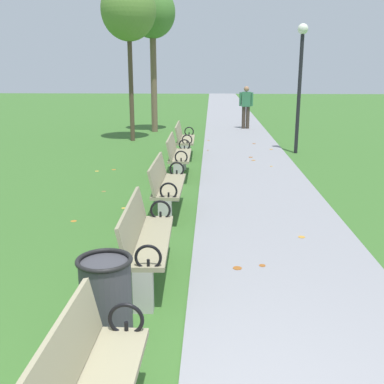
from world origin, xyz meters
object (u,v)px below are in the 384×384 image
(tree_1, at_px, (128,11))
(tree_2, at_px, (152,15))
(park_bench_2, at_px, (145,239))
(park_bench_3, at_px, (166,185))
(pedestrian_walking, at_px, (246,105))
(park_bench_5, at_px, (184,139))
(lamp_post, at_px, (301,69))
(trash_bin, at_px, (106,303))
(park_bench_4, at_px, (178,155))

(tree_1, distance_m, tree_2, 2.28)
(park_bench_2, bearing_deg, tree_1, 100.34)
(park_bench_3, height_order, pedestrian_walking, pedestrian_walking)
(park_bench_2, xyz_separation_m, park_bench_5, (-0.00, 7.43, 0.00))
(park_bench_2, relative_size, lamp_post, 0.46)
(park_bench_2, distance_m, lamp_post, 8.93)
(pedestrian_walking, bearing_deg, park_bench_3, -100.77)
(tree_2, distance_m, trash_bin, 14.35)
(park_bench_4, distance_m, tree_2, 8.29)
(park_bench_2, relative_size, pedestrian_walking, 1.00)
(park_bench_4, xyz_separation_m, pedestrian_walking, (2.07, 8.21, 0.44))
(park_bench_4, height_order, trash_bin, park_bench_4)
(park_bench_5, relative_size, tree_2, 0.31)
(park_bench_5, distance_m, lamp_post, 3.70)
(lamp_post, bearing_deg, park_bench_4, -135.94)
(lamp_post, bearing_deg, park_bench_5, -166.76)
(park_bench_3, bearing_deg, park_bench_2, -90.00)
(trash_bin, distance_m, lamp_post, 10.25)
(tree_1, xyz_separation_m, lamp_post, (5.00, -2.05, -1.73))
(park_bench_3, bearing_deg, trash_bin, -92.20)
(tree_2, height_order, pedestrian_walking, tree_2)
(tree_1, bearing_deg, park_bench_3, -76.48)
(tree_1, bearing_deg, tree_2, 78.28)
(tree_2, bearing_deg, park_bench_3, -82.02)
(pedestrian_walking, relative_size, lamp_post, 0.47)
(park_bench_2, xyz_separation_m, tree_2, (-1.40, 12.45, 3.65))
(park_bench_4, height_order, lamp_post, lamp_post)
(park_bench_5, height_order, pedestrian_walking, pedestrian_walking)
(park_bench_2, xyz_separation_m, lamp_post, (3.13, 8.16, 1.82))
(trash_bin, bearing_deg, park_bench_4, 88.70)
(park_bench_2, xyz_separation_m, pedestrian_walking, (2.07, 13.34, 0.44))
(pedestrian_walking, bearing_deg, trash_bin, -98.57)
(park_bench_5, bearing_deg, park_bench_3, -90.00)
(park_bench_3, bearing_deg, tree_2, 97.98)
(tree_2, height_order, trash_bin, tree_2)
(tree_2, bearing_deg, lamp_post, -43.36)
(park_bench_5, xyz_separation_m, tree_2, (-1.40, 5.02, 3.65))
(pedestrian_walking, bearing_deg, tree_1, -141.52)
(park_bench_3, relative_size, park_bench_4, 1.00)
(park_bench_3, bearing_deg, tree_1, 103.52)
(park_bench_5, bearing_deg, tree_1, 123.77)
(trash_bin, bearing_deg, pedestrian_walking, 81.43)
(park_bench_4, relative_size, tree_1, 0.32)
(park_bench_2, relative_size, park_bench_4, 1.00)
(park_bench_4, height_order, tree_1, tree_1)
(trash_bin, bearing_deg, park_bench_5, 89.04)
(park_bench_3, bearing_deg, park_bench_5, 90.00)
(park_bench_5, distance_m, tree_2, 6.36)
(park_bench_3, distance_m, park_bench_5, 4.96)
(park_bench_3, xyz_separation_m, tree_1, (-1.86, 7.75, 3.55))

